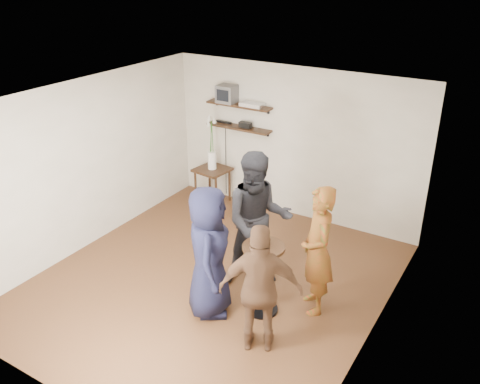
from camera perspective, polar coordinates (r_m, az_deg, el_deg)
name	(u,v)px	position (r m, az deg, el deg)	size (l,w,h in m)	color
room	(209,198)	(6.61, -3.46, -0.73)	(4.58, 5.08, 2.68)	#422415
shelf_upper	(239,105)	(8.81, -0.12, 9.73)	(1.20, 0.25, 0.04)	black
shelf_lower	(239,128)	(8.92, -0.12, 7.25)	(1.20, 0.25, 0.04)	black
crt_monitor	(227,94)	(8.89, -1.44, 10.98)	(0.32, 0.30, 0.30)	#59595B
dvd_deck	(253,105)	(8.66, 1.42, 9.79)	(0.40, 0.24, 0.06)	silver
radio	(245,125)	(8.84, 0.59, 7.54)	(0.22, 0.10, 0.10)	black
power_strip	(224,122)	(9.13, -1.83, 7.87)	(0.30, 0.05, 0.03)	black
side_table	(212,174)	(9.25, -3.12, 2.00)	(0.63, 0.63, 0.67)	black
vase_lilies	(212,151)	(9.09, -3.19, 4.58)	(0.20, 0.21, 1.05)	white
drinks_table	(263,270)	(6.40, 2.61, -8.72)	(0.53, 0.53, 0.96)	black
wine_glass_fl	(258,235)	(6.14, 2.01, -4.88)	(0.07, 0.07, 0.22)	silver
wine_glass_fr	(267,239)	(6.09, 3.00, -5.26)	(0.07, 0.07, 0.21)	silver
wine_glass_bl	(265,233)	(6.19, 2.87, -4.63)	(0.07, 0.07, 0.22)	silver
wine_glass_br	(266,236)	(6.15, 2.91, -4.99)	(0.07, 0.07, 0.20)	silver
person_plaid	(317,251)	(6.38, 8.68, -6.54)	(0.62, 0.41, 1.71)	red
person_dark	(258,220)	(6.80, 2.03, -3.20)	(0.93, 0.73, 1.91)	black
person_navy	(209,252)	(6.28, -3.53, -6.77)	(0.85, 0.55, 1.73)	black
person_brown	(261,290)	(5.74, 2.33, -10.91)	(0.94, 0.39, 1.60)	#4F3322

